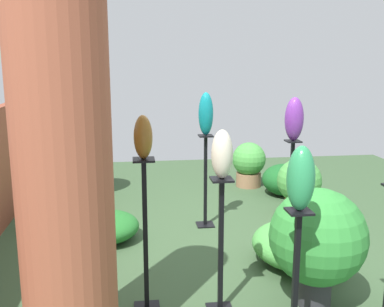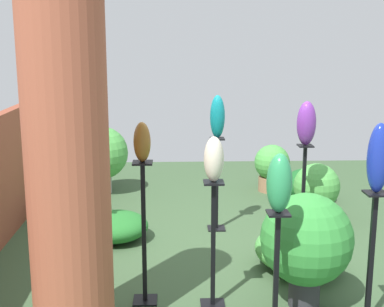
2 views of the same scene
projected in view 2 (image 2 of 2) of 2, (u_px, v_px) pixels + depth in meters
The scene contains 24 objects.
ground_plane at pixel (226, 244), 5.75m from camera, with size 8.00×8.00×0.00m, color #385133.
brick_pillar at pixel (68, 170), 3.69m from camera, with size 0.58×0.58×2.54m, color #9E5138.
pedestal_violet at pixel (303, 195), 5.92m from camera, with size 0.20×0.20×1.04m.
pedestal_bronze at pixel (144, 239), 4.39m from camera, with size 0.20×0.20×1.20m.
pedestal_cobalt at pixel (370, 266), 4.03m from camera, with size 0.20×0.20×1.06m.
pedestal_jade at pixel (276, 279), 3.94m from camera, with size 0.20×0.20×0.94m.
pedestal_ivory at pixel (213, 251), 4.33m from camera, with size 0.20×0.20×1.06m.
pedestal_teal at pixel (217, 188), 6.12m from camera, with size 0.20×0.20×1.08m.
pedestal_amber at pixel (77, 209), 5.47m from camera, with size 0.20×0.20×1.02m.
art_vase_violet at pixel (306, 123), 5.75m from camera, with size 0.20×0.21×0.48m, color #6B2D8C.
art_vase_bronze at pixel (142, 142), 4.22m from camera, with size 0.15×0.14×0.32m, color brown.
art_vase_cobalt at pixel (379, 158), 3.85m from camera, with size 0.16×0.17×0.51m, color #192D9E.
art_vase_jade at pixel (279, 183), 3.78m from camera, with size 0.19×0.18×0.43m, color #2D9356.
art_vase_ivory at pixel (214, 159), 4.17m from camera, with size 0.17×0.16×0.36m, color beige.
art_vase_teal at pixel (217, 117), 5.95m from camera, with size 0.16×0.17×0.48m, color #0F727A.
art_vase_amber at pixel (74, 140), 5.32m from camera, with size 0.15×0.16×0.32m, color orange.
potted_plant_front_right at pixel (102, 154), 7.59m from camera, with size 0.75×0.75×0.96m.
potted_plant_walkway_edge at pixel (272, 166), 7.72m from camera, with size 0.51×0.51×0.68m.
potted_plant_front_left at pixel (316, 190), 6.39m from camera, with size 0.55×0.55×0.72m.
potted_plant_near_pillar at pixel (306, 241), 4.32m from camera, with size 0.75×0.75×0.95m.
foliage_bed_east at pixel (116, 226), 5.86m from camera, with size 0.73×0.72×0.31m, color #236B28.
foliage_bed_west at pixel (74, 208), 6.55m from camera, with size 0.78×0.64×0.27m, color #479942.
foliage_bed_center at pixel (297, 249), 5.12m from camera, with size 0.92×0.81×0.38m, color #479942.
foliage_bed_rear at pixel (308, 185), 7.26m from camera, with size 0.71×0.67×0.45m, color #195923.
Camera 2 is at (-5.41, 0.56, 2.15)m, focal length 50.00 mm.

